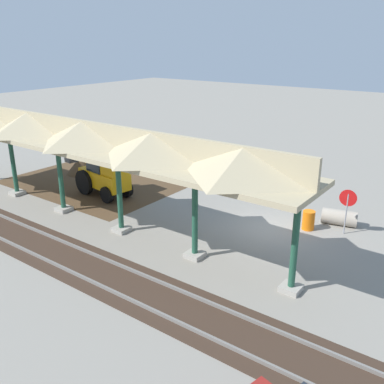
{
  "coord_description": "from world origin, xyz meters",
  "views": [
    {
      "loc": [
        -7.83,
        16.82,
        8.31
      ],
      "look_at": [
        3.33,
        1.73,
        1.6
      ],
      "focal_mm": 40.0,
      "sensor_mm": 36.0,
      "label": 1
    }
  ],
  "objects": [
    {
      "name": "concrete_pipe",
      "position": [
        -2.37,
        -2.31,
        0.37
      ],
      "size": [
        1.73,
        1.09,
        0.74
      ],
      "color": "#9E9384",
      "rests_on": "ground"
    },
    {
      "name": "dirt_mound",
      "position": [
        14.03,
        -0.51,
        0.0
      ],
      "size": [
        3.9,
        3.9,
        2.28
      ],
      "primitive_type": "cone",
      "color": "#4C3823",
      "rests_on": "ground"
    },
    {
      "name": "rail_tracks",
      "position": [
        0.0,
        7.47,
        0.03
      ],
      "size": [
        60.0,
        2.58,
        0.15
      ],
      "color": "slate",
      "rests_on": "ground"
    },
    {
      "name": "ground_plane",
      "position": [
        0.0,
        0.0,
        0.0
      ],
      "size": [
        120.0,
        120.0,
        0.0
      ],
      "primitive_type": "plane",
      "color": "gray"
    },
    {
      "name": "platform_canopy",
      "position": [
        7.5,
        4.35,
        4.18
      ],
      "size": [
        22.04,
        3.2,
        4.9
      ],
      "color": "#9E998E",
      "rests_on": "ground"
    },
    {
      "name": "dirt_work_zone",
      "position": [
        11.85,
        0.45,
        0.0
      ],
      "size": [
        10.38,
        7.0,
        0.01
      ],
      "primitive_type": "cube",
      "color": "#4C3823",
      "rests_on": "ground"
    },
    {
      "name": "stop_sign",
      "position": [
        -2.89,
        -1.45,
        1.51
      ],
      "size": [
        0.76,
        0.11,
        2.11
      ],
      "color": "gray",
      "rests_on": "ground"
    },
    {
      "name": "traffic_barrel",
      "position": [
        -1.39,
        -0.95,
        0.45
      ],
      "size": [
        0.56,
        0.56,
        0.9
      ],
      "primitive_type": "cylinder",
      "color": "orange",
      "rests_on": "ground"
    },
    {
      "name": "backhoe",
      "position": [
        9.8,
        1.4,
        1.27
      ],
      "size": [
        5.19,
        2.06,
        2.82
      ],
      "color": "orange",
      "rests_on": "ground"
    }
  ]
}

